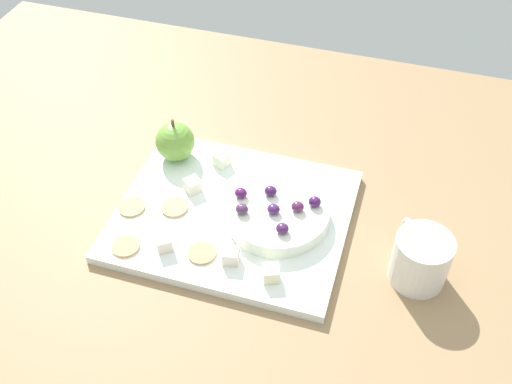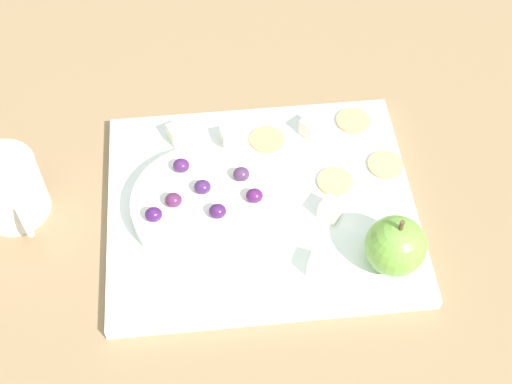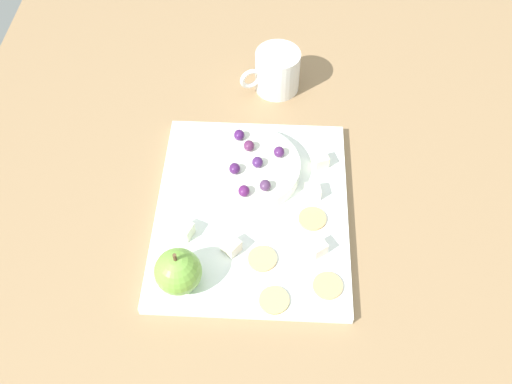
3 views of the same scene
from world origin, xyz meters
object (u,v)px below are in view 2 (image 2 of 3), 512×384
grape_3 (202,187)px  grape_6 (173,200)px  cheese_cube_2 (311,128)px  grape_2 (254,196)px  grape_5 (218,211)px  cracker_3 (353,121)px  cup (8,189)px  serving_dish (202,205)px  cheese_cube_4 (231,137)px  cracker_2 (386,166)px  cracker_1 (267,140)px  cheese_cube_1 (319,265)px  platter (261,206)px  grape_4 (241,174)px  cheese_cube_3 (178,133)px  grape_1 (181,162)px  grape_0 (154,214)px  cracker_0 (335,182)px  cheese_cube_0 (331,210)px  apple_whole (396,246)px

grape_3 → grape_6: bearing=-155.3°
cheese_cube_2 → grape_2: 13.63cm
grape_5 → cracker_3: bearing=38.4°
cup → serving_dish: bearing=-9.4°
cheese_cube_4 → grape_6: bearing=-124.8°
serving_dish → grape_5: 3.47cm
cheese_cube_4 → cup: (-25.16, -6.13, 1.23)cm
cracker_2 → grape_3: grape_3 is taller
cracker_1 → cracker_2: bearing=-22.1°
serving_dish → cheese_cube_1: 14.80cm
platter → grape_6: (-9.65, -0.94, 3.87)cm
grape_6 → grape_4: bearing=20.3°
cheese_cube_3 → grape_1: (0.24, -6.10, 2.00)cm
grape_1 → grape_5: same height
cheese_cube_4 → cracker_3: (15.24, 1.97, -0.90)cm
grape_0 → grape_2: (10.94, 1.42, -0.04)cm
cheese_cube_2 → cracker_0: size_ratio=0.53×
cup → grape_3: bearing=-6.4°
cracker_3 → cup: bearing=-168.7°
cracker_0 → grape_5: bearing=-160.8°
cracker_1 → grape_5: grape_5 is taller
grape_4 → grape_5: (-2.97, -4.75, 0.01)cm
cracker_0 → cracker_2: same height
cheese_cube_1 → grape_5: (-10.14, 6.57, 2.01)cm
cheese_cube_0 → cracker_2: size_ratio=0.53×
platter → cracker_2: (15.07, 3.63, 0.96)cm
grape_1 → grape_2: same height
cheese_cube_0 → grape_0: size_ratio=1.17×
cheese_cube_1 → cracker_1: 18.85cm
cheese_cube_3 → cracker_3: bearing=1.8°
grape_2 → grape_5: size_ratio=1.00×
cracker_0 → cheese_cube_2: bearing=102.2°
platter → grape_0: 12.71cm
grape_2 → grape_5: bearing=-158.1°
platter → apple_whole: apple_whole is taller
cheese_cube_0 → cheese_cube_1: bearing=-108.7°
serving_dish → cheese_cube_3: (-2.16, 10.93, -0.07)cm
cheese_cube_0 → grape_6: 17.31cm
cheese_cube_4 → cracker_3: size_ratio=0.53×
cheese_cube_0 → cheese_cube_2: size_ratio=1.00×
grape_5 → cheese_cube_0: bearing=1.6°
cheese_cube_4 → grape_1: size_ratio=1.17×
serving_dish → cheese_cube_2: 17.18cm
grape_4 → grape_6: (-7.62, -2.82, 0.02)cm
serving_dish → grape_2: bearing=-6.4°
cracker_0 → cracker_3: size_ratio=1.00×
cracker_3 → grape_5: 22.60cm
cheese_cube_4 → cheese_cube_2: bearing=3.3°
serving_dish → grape_0: size_ratio=8.29×
grape_4 → cup: 25.85cm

